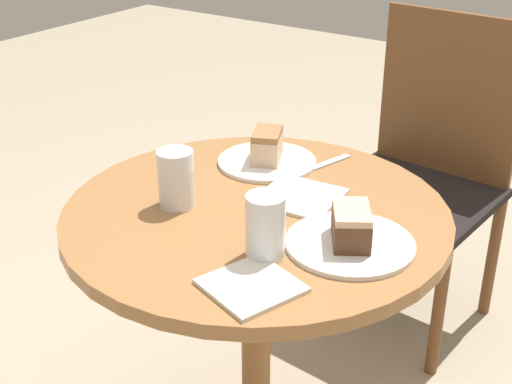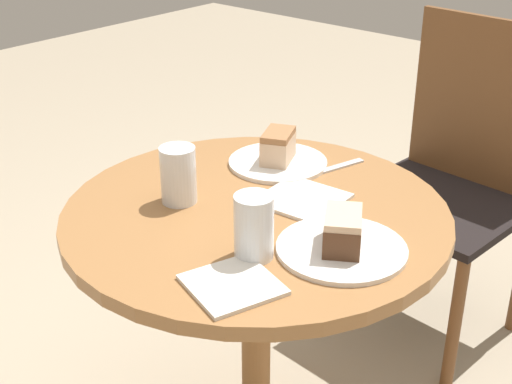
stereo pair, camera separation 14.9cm
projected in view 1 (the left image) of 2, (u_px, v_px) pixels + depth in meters
name	position (u px, v px, depth m)	size (l,w,h in m)	color
table	(256.00, 279.00, 1.58)	(0.82, 0.82, 0.70)	#9E6B3D
chair	(423.00, 169.00, 2.19)	(0.51, 0.46, 0.95)	brown
plate_near	(267.00, 162.00, 1.72)	(0.24, 0.24, 0.01)	white
plate_far	(350.00, 244.00, 1.37)	(0.25, 0.25, 0.01)	white
cake_slice_near	(267.00, 146.00, 1.70)	(0.10, 0.12, 0.07)	beige
cake_slice_far	(351.00, 225.00, 1.35)	(0.12, 0.13, 0.07)	brown
glass_lemonade	(265.00, 230.00, 1.31)	(0.07, 0.07, 0.13)	beige
glass_water	(176.00, 181.00, 1.50)	(0.08, 0.08, 0.12)	silver
napkin_stack	(300.00, 197.00, 1.55)	(0.18, 0.18, 0.01)	silver
fork	(326.00, 164.00, 1.71)	(0.06, 0.15, 0.00)	silver
napkin_side	(251.00, 286.00, 1.24)	(0.19, 0.19, 0.01)	silver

